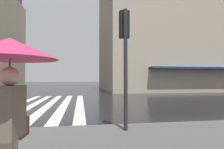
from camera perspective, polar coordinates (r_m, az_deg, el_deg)
name	(u,v)px	position (r m, az deg, el deg)	size (l,w,h in m)	color
ground_plane	(54,115)	(9.84, -16.38, -11.14)	(220.00, 220.00, 0.00)	black
zebra_crossing	(50,104)	(13.87, -17.67, -8.23)	(13.00, 4.50, 0.01)	silver
haussmann_block_corner	(188,21)	(36.69, 21.25, 14.35)	(17.88, 28.59, 23.58)	tan
traffic_signal_post	(125,43)	(6.16, 3.69, 9.02)	(0.44, 0.30, 3.67)	#232326
pedestrian_with_floral_umbrella	(10,69)	(2.57, -27.48, 1.38)	(1.10, 1.10, 2.02)	#6B5B4C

